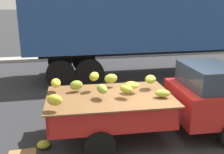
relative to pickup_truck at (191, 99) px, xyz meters
The scene contains 5 objects.
ground 1.31m from the pickup_truck, behind, with size 220.00×220.00×0.00m, color #28282B.
curb_strip 9.41m from the pickup_truck, 95.94° to the left, with size 80.00×0.80×0.16m, color gray.
pickup_truck is the anchor object (origin of this frame).
semi_trailer 5.71m from the pickup_truck, 73.06° to the left, with size 12.02×2.72×3.95m.
fallen_banana_bunch_near_tailgate 3.61m from the pickup_truck, behind, with size 0.29×0.28×0.17m, color #A9AA2B.
Camera 1 is at (-2.12, -5.28, 3.15)m, focal length 41.34 mm.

